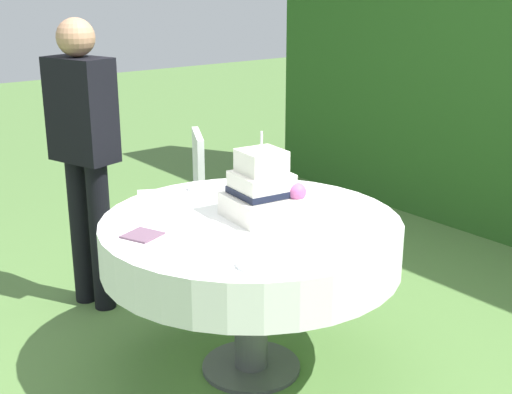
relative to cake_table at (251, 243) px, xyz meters
name	(u,v)px	position (x,y,z in m)	size (l,w,h in m)	color
ground_plane	(251,368)	(0.00, 0.00, -0.65)	(20.00, 20.00, 0.00)	#547A3D
cake_table	(251,243)	(0.00, 0.00, 0.00)	(1.35, 1.35, 0.76)	#4C4C51
wedding_cake	(262,191)	(0.00, 0.06, 0.24)	(0.33, 0.32, 0.40)	white
serving_plate_near	(198,188)	(-0.54, 0.08, 0.12)	(0.12, 0.12, 0.01)	white
serving_plate_far	(254,265)	(0.42, -0.31, 0.12)	(0.14, 0.14, 0.01)	white
napkin_stack	(142,235)	(-0.12, -0.48, 0.12)	(0.14, 0.14, 0.01)	#6B4C60
garden_chair	(183,189)	(-1.18, 0.38, -0.11)	(0.54, 0.54, 0.89)	white
standing_person	(84,146)	(-1.10, -0.28, 0.28)	(0.40, 0.30, 1.60)	black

